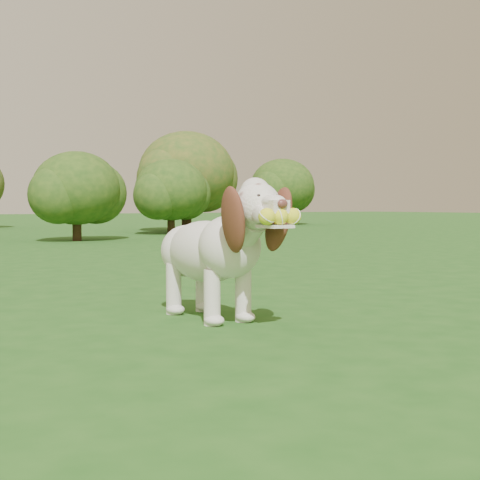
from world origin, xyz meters
TOP-DOWN VIEW (x-y plane):
  - ground at (0.00, 0.00)m, footprint 80.00×80.00m
  - dog at (-0.24, 0.06)m, footprint 0.37×1.05m
  - shrub_f at (5.21, 10.31)m, footprint 2.12×2.12m
  - shrub_d at (4.11, 8.93)m, footprint 1.42×1.42m
  - shrub_c at (1.69, 7.49)m, footprint 1.37×1.37m
  - shrub_h at (9.62, 12.64)m, footprint 1.83×1.83m

SIDE VIEW (x-z plane):
  - ground at x=0.00m, z-range 0.00..0.00m
  - dog at x=-0.24m, z-range 0.02..0.71m
  - shrub_c at x=1.69m, z-range 0.12..1.54m
  - shrub_d at x=4.11m, z-range 0.13..1.60m
  - shrub_h at x=9.62m, z-range 0.17..2.06m
  - shrub_f at x=5.21m, z-range 0.19..2.39m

